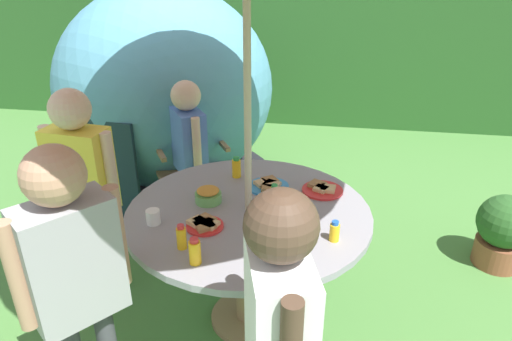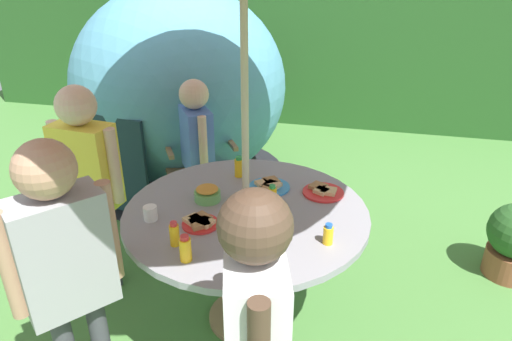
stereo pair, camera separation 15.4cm
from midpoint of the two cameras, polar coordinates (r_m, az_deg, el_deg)
name	(u,v)px [view 1 (the left image)]	position (r m, az deg, el deg)	size (l,w,h in m)	color
ground_plane	(249,319)	(2.83, -2.48, -18.20)	(10.00, 10.00, 0.02)	#477A38
hedge_backdrop	(301,48)	(5.87, 4.87, 15.05)	(9.00, 0.70, 1.76)	#285623
garden_table	(249,233)	(2.45, -2.75, -7.89)	(1.28, 1.28, 0.74)	#93704C
wooden_chair	(186,149)	(3.59, -9.98, 2.60)	(0.67, 0.65, 1.05)	#93704C
dome_tent	(166,89)	(4.17, -12.33, 10.00)	(2.26, 2.26, 1.75)	teal
potted_plant	(503,230)	(3.45, 27.53, -6.67)	(0.36, 0.36, 0.52)	brown
child_in_blue_shirt	(189,142)	(3.21, -9.80, 3.58)	(0.32, 0.35, 1.20)	navy
child_in_yellow_shirt	(81,171)	(2.76, -22.62, -0.10)	(0.44, 0.22, 1.32)	#3F3F47
child_in_grey_shirt	(72,262)	(1.97, -24.27, -10.43)	(0.37, 0.39, 1.35)	#3F3F47
child_in_white_shirt	(279,322)	(1.56, -0.12, -18.56)	(0.28, 0.44, 1.34)	#3F3F47
snack_bowl	(208,195)	(2.45, -7.83, -3.11)	(0.14, 0.14, 0.08)	#66B259
plate_back_edge	(268,185)	(2.58, -0.14, -1.92)	(0.23, 0.23, 0.03)	#338CD8
plate_front_edge	(322,189)	(2.56, 6.63, -2.36)	(0.23, 0.23, 0.03)	red
plate_far_left	(204,224)	(2.24, -8.48, -6.72)	(0.19, 0.18, 0.03)	red
juice_bottle_near_left	(181,237)	(2.09, -11.47, -8.28)	(0.05, 0.05, 0.12)	yellow
juice_bottle_near_right	(236,168)	(2.69, -4.11, 0.33)	(0.05, 0.05, 0.13)	yellow
juice_bottle_far_right	(274,196)	(2.37, 0.46, -3.30)	(0.04, 0.04, 0.13)	yellow
juice_bottle_center_front	(195,252)	(1.99, -9.93, -10.05)	(0.05, 0.05, 0.13)	yellow
juice_bottle_center_back	(335,232)	(2.13, 7.79, -7.66)	(0.05, 0.05, 0.10)	yellow
cup_near	(153,217)	(2.31, -14.69, -5.70)	(0.07, 0.07, 0.07)	white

